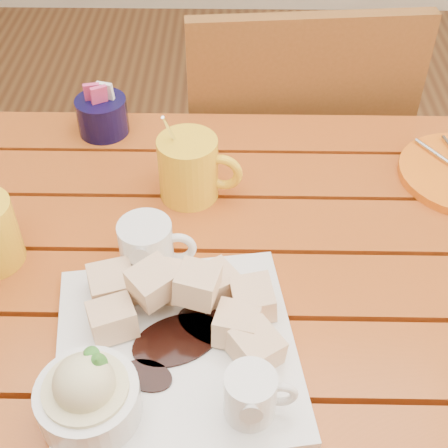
{
  "coord_description": "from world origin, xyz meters",
  "views": [
    {
      "loc": [
        0.03,
        -0.54,
        1.36
      ],
      "look_at": [
        0.02,
        0.04,
        0.82
      ],
      "focal_mm": 50.0,
      "sensor_mm": 36.0,
      "label": 1
    }
  ],
  "objects_px": {
    "dessert_plate": "(160,352)",
    "coffee_mug_right": "(190,167)",
    "chair_far": "(286,165)",
    "table": "(211,332)"
  },
  "relations": [
    {
      "from": "dessert_plate",
      "to": "coffee_mug_right",
      "type": "bearing_deg",
      "value": 86.9
    },
    {
      "from": "dessert_plate",
      "to": "chair_far",
      "type": "distance_m",
      "value": 0.77
    },
    {
      "from": "coffee_mug_right",
      "to": "chair_far",
      "type": "bearing_deg",
      "value": 74.86
    },
    {
      "from": "table",
      "to": "chair_far",
      "type": "bearing_deg",
      "value": 75.33
    },
    {
      "from": "coffee_mug_right",
      "to": "chair_far",
      "type": "relative_size",
      "value": 0.16
    },
    {
      "from": "table",
      "to": "coffee_mug_right",
      "type": "xyz_separation_m",
      "value": [
        -0.03,
        0.18,
        0.16
      ]
    },
    {
      "from": "table",
      "to": "dessert_plate",
      "type": "height_order",
      "value": "dessert_plate"
    },
    {
      "from": "dessert_plate",
      "to": "coffee_mug_right",
      "type": "height_order",
      "value": "coffee_mug_right"
    },
    {
      "from": "table",
      "to": "chair_far",
      "type": "xyz_separation_m",
      "value": [
        0.15,
        0.56,
        -0.13
      ]
    },
    {
      "from": "dessert_plate",
      "to": "chair_far",
      "type": "relative_size",
      "value": 0.35
    }
  ]
}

